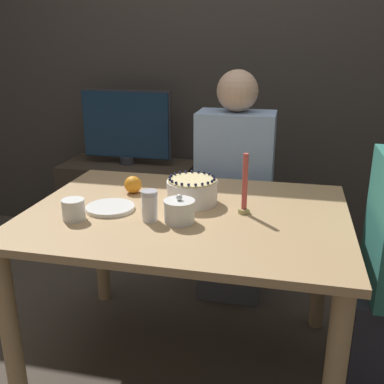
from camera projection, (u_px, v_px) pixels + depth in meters
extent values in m
plane|color=#4C4238|center=(187.00, 361.00, 2.03)|extent=(12.00, 12.00, 0.00)
cube|color=#38332D|center=(236.00, 52.00, 2.90)|extent=(8.00, 0.05, 2.60)
cube|color=tan|center=(187.00, 215.00, 1.80)|extent=(1.27, 0.94, 0.03)
cylinder|color=tan|center=(10.00, 333.00, 1.65)|extent=(0.07, 0.07, 0.70)
cylinder|color=tan|center=(334.00, 383.00, 1.42)|extent=(0.07, 0.07, 0.70)
cylinder|color=tan|center=(101.00, 241.00, 2.41)|extent=(0.07, 0.07, 0.70)
cylinder|color=tan|center=(322.00, 263.00, 2.17)|extent=(0.07, 0.07, 0.70)
cylinder|color=white|center=(192.00, 192.00, 1.87)|extent=(0.21, 0.21, 0.10)
cylinder|color=beige|center=(192.00, 180.00, 1.85)|extent=(0.20, 0.20, 0.01)
sphere|color=#191E3D|center=(214.00, 179.00, 1.83)|extent=(0.01, 0.01, 0.01)
sphere|color=#191E3D|center=(214.00, 177.00, 1.85)|extent=(0.01, 0.01, 0.01)
sphere|color=#191E3D|center=(213.00, 175.00, 1.88)|extent=(0.01, 0.01, 0.01)
sphere|color=#191E3D|center=(209.00, 174.00, 1.90)|extent=(0.01, 0.01, 0.01)
sphere|color=#191E3D|center=(204.00, 173.00, 1.92)|extent=(0.01, 0.01, 0.01)
sphere|color=#191E3D|center=(198.00, 172.00, 1.93)|extent=(0.01, 0.01, 0.01)
sphere|color=#191E3D|center=(192.00, 172.00, 1.93)|extent=(0.01, 0.01, 0.01)
sphere|color=#191E3D|center=(186.00, 172.00, 1.93)|extent=(0.01, 0.01, 0.01)
sphere|color=#191E3D|center=(180.00, 173.00, 1.92)|extent=(0.01, 0.01, 0.01)
sphere|color=#191E3D|center=(175.00, 174.00, 1.90)|extent=(0.01, 0.01, 0.01)
sphere|color=#191E3D|center=(171.00, 175.00, 1.88)|extent=(0.01, 0.01, 0.01)
sphere|color=#191E3D|center=(170.00, 177.00, 1.85)|extent=(0.01, 0.01, 0.01)
sphere|color=#191E3D|center=(170.00, 179.00, 1.83)|extent=(0.01, 0.01, 0.01)
sphere|color=#191E3D|center=(172.00, 181.00, 1.80)|extent=(0.01, 0.01, 0.01)
sphere|color=#191E3D|center=(176.00, 183.00, 1.78)|extent=(0.01, 0.01, 0.01)
sphere|color=#191E3D|center=(182.00, 184.00, 1.77)|extent=(0.01, 0.01, 0.01)
sphere|color=#191E3D|center=(189.00, 185.00, 1.76)|extent=(0.01, 0.01, 0.01)
sphere|color=#191E3D|center=(196.00, 185.00, 1.76)|extent=(0.01, 0.01, 0.01)
sphere|color=#191E3D|center=(202.00, 184.00, 1.77)|extent=(0.01, 0.01, 0.01)
sphere|color=#191E3D|center=(208.00, 183.00, 1.78)|extent=(0.01, 0.01, 0.01)
sphere|color=#191E3D|center=(212.00, 181.00, 1.80)|extent=(0.01, 0.01, 0.01)
cylinder|color=white|center=(178.00, 213.00, 1.67)|extent=(0.11, 0.11, 0.07)
cylinder|color=white|center=(178.00, 202.00, 1.66)|extent=(0.12, 0.12, 0.01)
sphere|color=white|center=(178.00, 197.00, 1.65)|extent=(0.02, 0.02, 0.02)
cylinder|color=white|center=(150.00, 208.00, 1.68)|extent=(0.06, 0.06, 0.10)
cylinder|color=silver|center=(149.00, 193.00, 1.66)|extent=(0.06, 0.06, 0.02)
cylinder|color=white|center=(110.00, 209.00, 1.80)|extent=(0.19, 0.19, 0.01)
cylinder|color=white|center=(110.00, 207.00, 1.80)|extent=(0.19, 0.19, 0.01)
cylinder|color=tan|center=(244.00, 211.00, 1.77)|extent=(0.05, 0.05, 0.02)
cylinder|color=#CC4C47|center=(245.00, 182.00, 1.73)|extent=(0.02, 0.02, 0.22)
cylinder|color=white|center=(74.00, 210.00, 1.70)|extent=(0.09, 0.09, 0.08)
sphere|color=orange|center=(133.00, 185.00, 1.99)|extent=(0.08, 0.08, 0.08)
cube|color=#595960|center=(232.00, 253.00, 2.55)|extent=(0.34, 0.34, 0.45)
cube|color=#99B7E0|center=(235.00, 166.00, 2.38)|extent=(0.40, 0.24, 0.57)
sphere|color=#D8AD8C|center=(237.00, 91.00, 2.26)|extent=(0.21, 0.21, 0.21)
cube|color=#382D23|center=(130.00, 204.00, 3.13)|extent=(0.88, 0.42, 0.58)
cylinder|color=#2D2D33|center=(127.00, 160.00, 3.03)|extent=(0.10, 0.10, 0.05)
cube|color=#2D2D33|center=(126.00, 125.00, 2.96)|extent=(0.61, 0.02, 0.45)
cube|color=#142D47|center=(126.00, 125.00, 2.96)|extent=(0.59, 0.03, 0.43)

